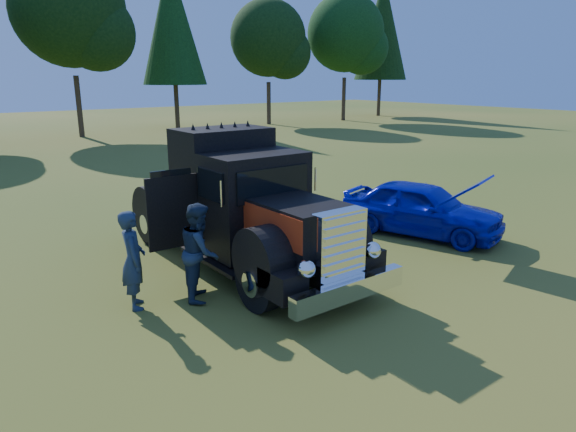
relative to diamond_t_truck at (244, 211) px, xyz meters
The scene contains 5 objects.
ground 2.30m from the diamond_t_truck, 71.90° to the right, with size 120.00×120.00×0.00m, color #304E17.
diamond_t_truck is the anchor object (origin of this frame).
hotrod_coupe 5.13m from the diamond_t_truck, ahead, with size 2.92×4.55×1.89m.
spectator_near 2.83m from the diamond_t_truck, 168.13° to the right, with size 0.67×0.44×1.83m, color #1C1D41.
spectator_far 1.88m from the diamond_t_truck, 149.37° to the right, with size 0.91×0.71×1.87m, color #1E2247.
Camera 1 is at (-6.41, -7.39, 4.13)m, focal length 32.00 mm.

